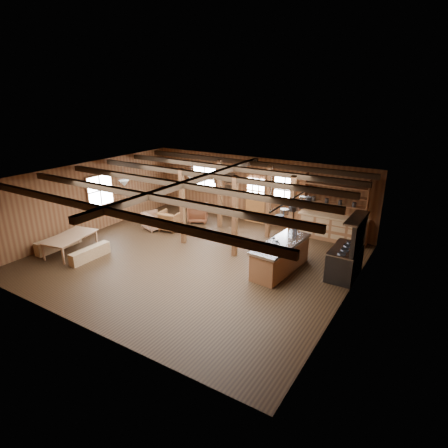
{
  "coord_description": "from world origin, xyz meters",
  "views": [
    {
      "loc": [
        6.93,
        -9.2,
        5.38
      ],
      "look_at": [
        0.62,
        0.93,
        1.1
      ],
      "focal_mm": 30.0,
      "sensor_mm": 36.0,
      "label": 1
    }
  ],
  "objects": [
    {
      "name": "window_back_right",
      "position": [
        1.3,
        4.46,
        1.6
      ],
      "size": [
        1.02,
        0.06,
        1.32
      ],
      "color": "white",
      "rests_on": "wall_back"
    },
    {
      "name": "notice_boards",
      "position": [
        -1.5,
        4.46,
        1.64
      ],
      "size": [
        1.08,
        0.03,
        0.9
      ],
      "color": "beige",
      "rests_on": "wall_back"
    },
    {
      "name": "counter_pot",
      "position": [
        2.77,
        1.8,
        1.03
      ],
      "size": [
        0.29,
        0.29,
        0.17
      ],
      "primitive_type": "cylinder",
      "color": "#B2B4B9",
      "rests_on": "kitchen_island"
    },
    {
      "name": "room",
      "position": [
        0.0,
        0.0,
        1.4
      ],
      "size": [
        10.04,
        9.04,
        2.84
      ],
      "color": "black",
      "rests_on": "ground"
    },
    {
      "name": "kitchen_island",
      "position": [
        2.79,
        0.8,
        0.48
      ],
      "size": [
        1.08,
        2.56,
        1.2
      ],
      "rotation": [
        0.0,
        0.0,
        -0.08
      ],
      "color": "brown",
      "rests_on": "floor"
    },
    {
      "name": "dining_table",
      "position": [
        -3.9,
        -1.83,
        0.32
      ],
      "size": [
        1.35,
        1.98,
        0.64
      ],
      "primitive_type": "imported",
      "rotation": [
        0.0,
        0.0,
        1.76
      ],
      "color": "#956744",
      "rests_on": "floor"
    },
    {
      "name": "bench_aisle",
      "position": [
        -2.97,
        -1.83,
        0.21
      ],
      "size": [
        0.28,
        1.5,
        0.41
      ],
      "primitive_type": "cube",
      "color": "brown",
      "rests_on": "floor"
    },
    {
      "name": "bowl",
      "position": [
        2.56,
        0.89,
        0.97
      ],
      "size": [
        0.29,
        0.29,
        0.06
      ],
      "primitive_type": "imported",
      "rotation": [
        0.0,
        0.0,
        -0.22
      ],
      "color": "silver",
      "rests_on": "kitchen_island"
    },
    {
      "name": "ceiling_joists",
      "position": [
        0.0,
        0.18,
        2.68
      ],
      "size": [
        9.8,
        8.82,
        0.18
      ],
      "color": "black",
      "rests_on": "ceiling"
    },
    {
      "name": "window_back_left",
      "position": [
        -2.6,
        4.46,
        1.6
      ],
      "size": [
        1.32,
        0.06,
        1.32
      ],
      "color": "white",
      "rests_on": "wall_back"
    },
    {
      "name": "back_door",
      "position": [
        0.0,
        4.45,
        0.88
      ],
      "size": [
        1.02,
        0.08,
        2.15
      ],
      "color": "brown",
      "rests_on": "floor"
    },
    {
      "name": "pendant_lamps",
      "position": [
        -2.25,
        1.0,
        2.25
      ],
      "size": [
        1.86,
        2.36,
        0.66
      ],
      "color": "#313234",
      "rests_on": "ceiling"
    },
    {
      "name": "back_counter",
      "position": [
        3.4,
        4.2,
        0.6
      ],
      "size": [
        2.55,
        0.6,
        2.45
      ],
      "color": "brown",
      "rests_on": "floor"
    },
    {
      "name": "timber_posts",
      "position": [
        0.52,
        2.08,
        1.4
      ],
      "size": [
        3.95,
        2.35,
        2.8
      ],
      "color": "#422012",
      "rests_on": "floor"
    },
    {
      "name": "window_left",
      "position": [
        -4.96,
        0.5,
        1.6
      ],
      "size": [
        0.14,
        1.24,
        1.32
      ],
      "color": "white",
      "rests_on": "wall_back"
    },
    {
      "name": "armchair_b",
      "position": [
        -2.51,
        1.81,
        0.39
      ],
      "size": [
        0.96,
        0.98,
        0.78
      ],
      "primitive_type": "imported",
      "rotation": [
        0.0,
        0.0,
        3.29
      ],
      "color": "brown",
      "rests_on": "floor"
    },
    {
      "name": "pot_rack",
      "position": [
        3.27,
        0.27,
        2.29
      ],
      "size": [
        0.38,
        3.0,
        0.44
      ],
      "color": "#313234",
      "rests_on": "ceiling"
    },
    {
      "name": "armchair_a",
      "position": [
        -2.15,
        3.24,
        0.38
      ],
      "size": [
        1.13,
        1.14,
        0.76
      ],
      "primitive_type": "imported",
      "rotation": [
        0.0,
        0.0,
        3.67
      ],
      "color": "brown",
      "rests_on": "floor"
    },
    {
      "name": "bench_wall",
      "position": [
        -4.65,
        -1.83,
        0.23
      ],
      "size": [
        0.32,
        1.7,
        0.47
      ],
      "primitive_type": "cube",
      "color": "brown",
      "rests_on": "floor"
    },
    {
      "name": "step_stool",
      "position": [
        2.7,
        -0.1,
        0.19
      ],
      "size": [
        0.47,
        0.37,
        0.39
      ],
      "primitive_type": "cube",
      "rotation": [
        0.0,
        0.0,
        -0.15
      ],
      "color": "brown",
      "rests_on": "floor"
    },
    {
      "name": "commercial_range",
      "position": [
        4.65,
        1.47,
        0.63
      ],
      "size": [
        0.81,
        1.57,
        1.94
      ],
      "color": "#313234",
      "rests_on": "floor"
    },
    {
      "name": "armchair_c",
      "position": [
        -3.1,
        1.52,
        0.36
      ],
      "size": [
        0.97,
        0.99,
        0.73
      ],
      "primitive_type": "imported",
      "rotation": [
        0.0,
        0.0,
        2.85
      ],
      "color": "brown",
      "rests_on": "floor"
    }
  ]
}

